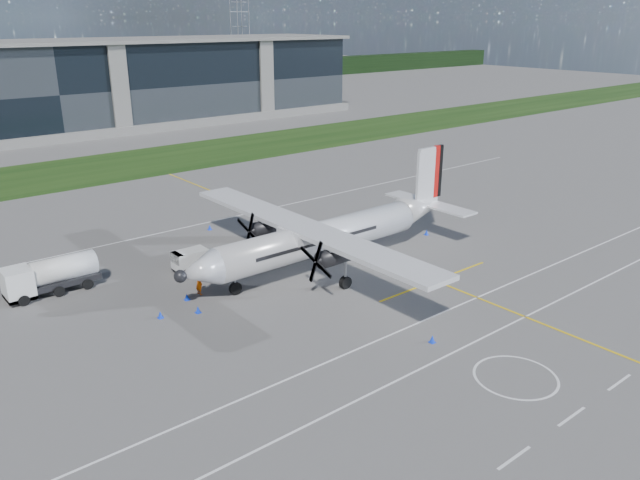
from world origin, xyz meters
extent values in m
plane|color=#575552|center=(0.00, 40.00, 0.00)|extent=(400.00, 400.00, 0.00)
cube|color=black|center=(0.00, 48.00, 0.02)|extent=(400.00, 18.00, 0.04)
cube|color=black|center=(0.00, 80.00, 7.50)|extent=(120.00, 20.00, 15.00)
cube|color=yellow|center=(3.00, 10.00, 0.01)|extent=(0.20, 70.00, 0.01)
cube|color=white|center=(0.00, -14.00, 0.01)|extent=(90.00, 0.15, 0.01)
imported|color=#F25907|center=(-12.35, 3.34, 0.98)|extent=(0.71, 0.90, 1.97)
cone|color=#0E35EF|center=(-4.61, -12.34, 0.25)|extent=(0.36, 0.36, 0.50)
cone|color=#0E35EF|center=(-4.29, 15.87, 0.25)|extent=(0.36, 0.36, 0.50)
cone|color=#0E35EF|center=(10.67, 1.68, 0.25)|extent=(0.36, 0.36, 0.50)
cone|color=#0E35EF|center=(-16.29, 1.59, 0.25)|extent=(0.36, 0.36, 0.50)
cone|color=#0E35EF|center=(-13.54, 3.02, 0.25)|extent=(0.36, 0.36, 0.50)
cone|color=#0E35EF|center=(-13.93, 0.67, 0.25)|extent=(0.36, 0.36, 0.50)
camera|label=1|loc=(-31.99, -34.67, 19.21)|focal=35.00mm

